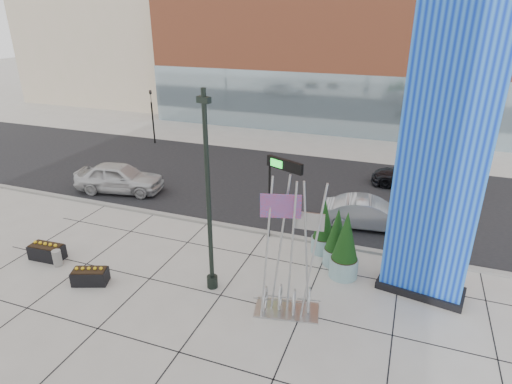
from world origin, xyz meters
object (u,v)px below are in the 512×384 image
(blue_pylon, at_px, (441,168))
(lamp_post, at_px, (209,214))
(car_silver_mid, at_px, (369,214))
(public_art_sculpture, at_px, (288,279))
(car_white_west, at_px, (119,178))
(concrete_bollard, at_px, (57,258))
(overhead_street_sign, at_px, (285,169))

(blue_pylon, height_order, lamp_post, blue_pylon)
(car_silver_mid, bearing_deg, public_art_sculpture, 158.37)
(car_white_west, height_order, car_silver_mid, car_white_west)
(lamp_post, bearing_deg, car_silver_mid, 54.88)
(concrete_bollard, xyz_separation_m, overhead_street_sign, (7.89, 5.26, 3.00))
(lamp_post, height_order, overhead_street_sign, lamp_post)
(concrete_bollard, relative_size, overhead_street_sign, 0.17)
(blue_pylon, relative_size, concrete_bollard, 14.63)
(public_art_sculpture, bearing_deg, concrete_bollard, 172.17)
(overhead_street_sign, bearing_deg, lamp_post, -83.97)
(blue_pylon, relative_size, car_silver_mid, 2.29)
(blue_pylon, height_order, car_white_west, blue_pylon)
(lamp_post, xyz_separation_m, public_art_sculpture, (3.02, -0.38, -1.71))
(blue_pylon, xyz_separation_m, overhead_street_sign, (-5.89, 2.01, -1.45))
(lamp_post, xyz_separation_m, concrete_bollard, (-6.50, -0.84, -2.66))
(blue_pylon, bearing_deg, car_silver_mid, 128.01)
(lamp_post, relative_size, car_silver_mid, 1.69)
(car_white_west, bearing_deg, lamp_post, -136.98)
(lamp_post, relative_size, overhead_street_sign, 1.88)
(car_white_west, bearing_deg, car_silver_mid, -99.15)
(overhead_street_sign, distance_m, car_silver_mid, 5.03)
(lamp_post, distance_m, concrete_bollard, 7.07)
(concrete_bollard, bearing_deg, lamp_post, 7.40)
(public_art_sculpture, height_order, concrete_bollard, public_art_sculpture)
(concrete_bollard, bearing_deg, overhead_street_sign, 33.72)
(lamp_post, relative_size, concrete_bollard, 10.81)
(overhead_street_sign, bearing_deg, public_art_sculpture, -47.79)
(blue_pylon, height_order, public_art_sculpture, blue_pylon)
(car_white_west, bearing_deg, public_art_sculpture, -130.86)
(car_white_west, xyz_separation_m, car_silver_mid, (13.78, 0.41, -0.12))
(blue_pylon, distance_m, car_white_west, 17.17)
(blue_pylon, xyz_separation_m, car_silver_mid, (-2.41, 4.51, -4.08))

